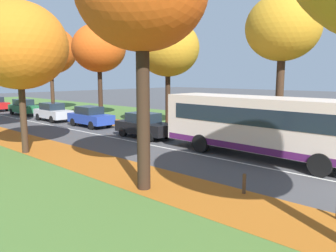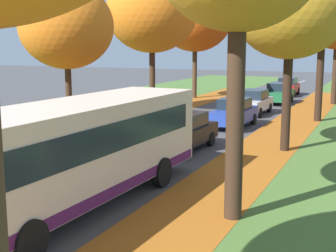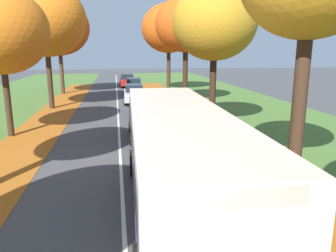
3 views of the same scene
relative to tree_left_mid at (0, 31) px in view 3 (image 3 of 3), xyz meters
The scene contains 16 objects.
leaf_litter_left 6.13m from the tree_left_mid, 64.07° to the right, with size 2.80×60.00×0.00m, color #9E5619.
grass_verge_right 16.36m from the tree_left_mid, 13.32° to the left, with size 12.00×90.00×0.01m, color #476B2D.
leaf_litter_right 12.00m from the tree_left_mid, 13.27° to the right, with size 2.80×60.00×0.00m, color #9E5619.
road_centre_line 8.74m from the tree_left_mid, 31.50° to the left, with size 0.12×80.00×0.01m, color silver.
tree_left_mid is the anchor object (origin of this frame).
tree_left_far 8.82m from the tree_left_mid, 86.15° to the left, with size 6.16×6.16×9.57m.
tree_left_distant 18.03m from the tree_left_mid, 89.72° to the left, with size 6.29×6.29×9.65m.
tree_right_mid 11.31m from the tree_left_mid, ahead, with size 4.76×4.76×8.24m.
tree_right_far 14.79m from the tree_left_mid, 38.34° to the left, with size 5.04×5.04×8.90m.
tree_right_distant 21.80m from the tree_left_mid, 57.70° to the left, with size 5.91×5.91×9.55m.
bus 12.75m from the tree_left_mid, 52.81° to the right, with size 2.91×10.48×2.98m.
car_black_lead 8.73m from the tree_left_mid, 11.84° to the right, with size 1.86×4.24×1.62m.
car_blue_following 10.20m from the tree_left_mid, 33.80° to the left, with size 1.85×4.23×1.62m.
car_silver_third_in_line 13.54m from the tree_left_mid, 55.17° to the left, with size 1.86×4.24×1.62m.
car_green_fourth_in_line 19.16m from the tree_left_mid, 65.88° to the left, with size 1.88×4.25×1.62m.
car_red_trailing 24.97m from the tree_left_mid, 73.12° to the left, with size 1.84×4.23×1.62m.
Camera 3 is at (-0.08, -1.90, 4.56)m, focal length 35.00 mm.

